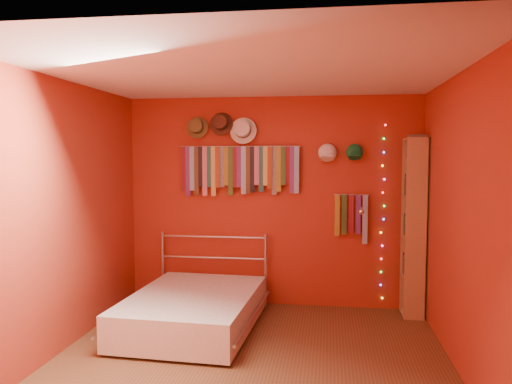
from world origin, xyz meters
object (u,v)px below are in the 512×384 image
at_px(bed, 193,310).
at_px(bookshelf, 418,226).
at_px(tie_rack, 238,168).
at_px(reading_lamp, 361,211).

bearing_deg(bed, bookshelf, 21.37).
bearing_deg(tie_rack, reading_lamp, -6.68).
height_order(tie_rack, bed, tie_rack).
bearing_deg(bookshelf, tie_rack, 175.70).
height_order(tie_rack, bookshelf, bookshelf).
xyz_separation_m(tie_rack, bookshelf, (2.06, -0.15, -0.64)).
distance_m(reading_lamp, bookshelf, 0.64).
height_order(reading_lamp, bed, reading_lamp).
bearing_deg(bookshelf, bed, -161.45).
height_order(reading_lamp, bookshelf, bookshelf).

